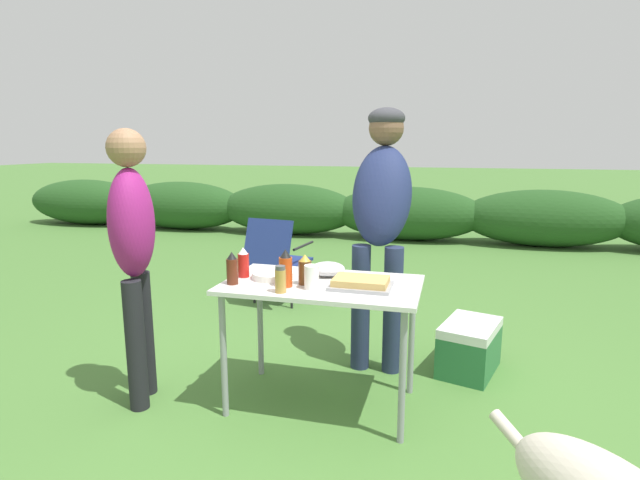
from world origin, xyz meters
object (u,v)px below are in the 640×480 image
Objects in this scene: cooler_box at (469,347)px; ketchup_bottle at (243,263)px; beer_bottle at (305,270)px; standing_person_with_beanie at (133,242)px; plate_stack at (273,275)px; spice_jar at (280,279)px; paper_cup_stack at (312,277)px; standing_person_in_gray_fleece at (382,207)px; hot_sauce_bottle at (286,269)px; food_tray at (361,283)px; folding_table at (322,296)px; mixing_bowl at (328,269)px; bbq_sauce_bottle at (232,269)px; camp_chair_green_behind_table at (277,255)px.

ketchup_bottle is at bearing -46.94° from cooler_box.
standing_person_with_beanie is at bearing -169.13° from beer_bottle.
cooler_box is at bearing 29.69° from plate_stack.
spice_jar is 0.39m from ketchup_bottle.
paper_cup_stack is 0.88m from standing_person_in_gray_fleece.
paper_cup_stack is 0.62× the size of hot_sauce_bottle.
food_tray is 2.58× the size of paper_cup_stack.
folding_table is 6.19× the size of ketchup_bottle.
mixing_bowl is at bearing 92.85° from folding_table.
mixing_bowl is at bearing 26.76° from plate_stack.
food_tray is 1.81× the size of bbq_sauce_bottle.
spice_jar is at bearing -141.89° from paper_cup_stack.
hot_sauce_bottle is at bearing -139.90° from beer_bottle.
standing_person_in_gray_fleece is at bearing 43.30° from ketchup_bottle.
ketchup_bottle is at bearing -160.39° from mixing_bowl.
hot_sauce_bottle reaches higher than spice_jar.
camp_chair_green_behind_table is at bearing 109.53° from plate_stack.
paper_cup_stack is 0.08× the size of standing_person_with_beanie.
beer_bottle is at bearing -99.13° from standing_person_with_beanie.
food_tray is 2.11m from camp_chair_green_behind_table.
camp_chair_green_behind_table is (-0.60, 1.70, -0.29)m from plate_stack.
plate_stack is 1.39× the size of ketchup_bottle.
cooler_box is at bearing 37.86° from beer_bottle.
plate_stack is 0.30× the size of camp_chair_green_behind_table.
camp_chair_green_behind_table is at bearing 115.43° from paper_cup_stack.
beer_bottle is (-0.31, -0.01, 0.05)m from food_tray.
mixing_bowl is 0.25× the size of camp_chair_green_behind_table.
standing_person_with_beanie is at bearing -172.79° from hot_sauce_bottle.
paper_cup_stack is at bearing -1.11° from hot_sauce_bottle.
paper_cup_stack is 0.73× the size of ketchup_bottle.
plate_stack is (-0.53, 0.06, -0.01)m from food_tray.
bbq_sauce_bottle reaches higher than spice_jar.
mixing_bowl is at bearing 19.61° from ketchup_bottle.
bbq_sauce_bottle is at bearing -170.97° from food_tray.
standing_person_with_beanie is 1.92× the size of camp_chair_green_behind_table.
beer_bottle is 0.31× the size of cooler_box.
food_tray is at bearing -6.77° from plate_stack.
mixing_bowl reaches higher than cooler_box.
plate_stack is at bearing 151.84° from paper_cup_stack.
hot_sauce_bottle reaches higher than beer_bottle.
food_tray is 1.96× the size of beer_bottle.
hot_sauce_bottle reaches higher than folding_table.
food_tray is 0.32m from mixing_bowl.
beer_bottle is 0.92× the size of bbq_sauce_bottle.
spice_jar is (0.14, -0.26, 0.05)m from plate_stack.
hot_sauce_bottle is (-0.40, -0.08, 0.07)m from food_tray.
beer_bottle is at bearing 40.10° from hot_sauce_bottle.
camp_chair_green_behind_table reaches higher than cooler_box.
plate_stack is 0.45× the size of cooler_box.
camp_chair_green_behind_table is at bearing 137.45° from standing_person_in_gray_fleece.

